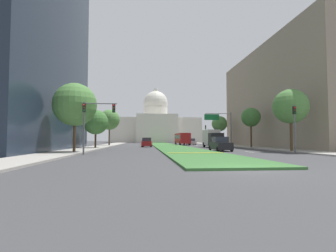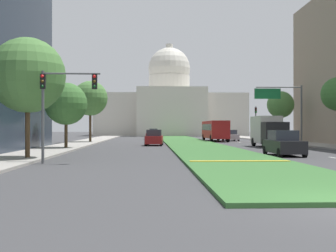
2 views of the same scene
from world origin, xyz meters
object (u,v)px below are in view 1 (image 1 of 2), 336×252
street_tree_right_mid (251,117)px  sedan_lead_stopped (220,144)px  street_tree_left_far (109,120)px  traffic_light_far_right (206,132)px  overhead_guide_sign (221,122)px  traffic_light_near_right (295,122)px  street_tree_right_near (291,107)px  box_truck_delivery (212,138)px  street_tree_left_mid (96,122)px  street_tree_right_far (219,124)px  sedan_midblock (147,143)px  sedan_very_far (146,141)px  traffic_light_near_left (93,116)px  sedan_far_horizon (145,142)px  sedan_distant (191,142)px  street_tree_left_near (75,105)px  city_bus (182,138)px  capitol_building (156,127)px

street_tree_right_mid → sedan_lead_stopped: (-8.29, -9.58, -4.32)m
street_tree_left_far → traffic_light_far_right: bearing=17.1°
overhead_guide_sign → sedan_lead_stopped: size_ratio=1.43×
traffic_light_near_right → street_tree_left_far: 39.86m
street_tree_right_near → overhead_guide_sign: bearing=98.7°
traffic_light_far_right → box_truck_delivery: traffic_light_far_right is taller
street_tree_left_mid → street_tree_right_far: bearing=31.4°
overhead_guide_sign → sedan_midblock: (-13.79, 2.75, -3.80)m
street_tree_right_near → street_tree_right_far: (0.13, 28.50, -0.34)m
street_tree_right_mid → sedan_very_far: (-17.15, 46.01, -4.34)m
sedan_very_far → box_truck_delivery: box_truck_delivery is taller
box_truck_delivery → traffic_light_near_left: bearing=-131.8°
street_tree_left_mid → sedan_far_horizon: size_ratio=1.50×
sedan_distant → sedan_far_horizon: 15.13m
box_truck_delivery → sedan_midblock: bearing=162.1°
street_tree_left_far → street_tree_left_mid: bearing=-89.9°
street_tree_left_near → sedan_lead_stopped: size_ratio=1.68×
overhead_guide_sign → traffic_light_near_right: bearing=-85.3°
street_tree_left_mid → traffic_light_far_right: bearing=44.7°
sedan_lead_stopped → sedan_midblock: sedan_lead_stopped is taller
sedan_very_far → street_tree_right_mid: bearing=-69.6°
street_tree_right_far → sedan_midblock: 18.86m
street_tree_left_mid → street_tree_left_far: street_tree_left_far is taller
traffic_light_near_right → sedan_distant: bearing=95.6°
sedan_far_horizon → street_tree_right_far: bearing=-46.1°
box_truck_delivery → street_tree_left_near: bearing=-139.8°
street_tree_left_mid → sedan_midblock: 11.66m
sedan_midblock → sedan_very_far: bearing=89.7°
traffic_light_near_right → traffic_light_near_left: bearing=-179.7°
street_tree_left_far → sedan_distant: size_ratio=1.74×
street_tree_right_near → sedan_lead_stopped: (-7.46, 3.43, -4.49)m
traffic_light_near_left → sedan_very_far: size_ratio=1.19×
street_tree_left_mid → street_tree_right_mid: bearing=-0.6°
city_bus → street_tree_left_mid: bearing=-127.8°
street_tree_right_far → sedan_very_far: size_ratio=1.56×
capitol_building → sedan_midblock: bearing=-94.2°
capitol_building → street_tree_right_mid: capitol_building is taller
street_tree_right_mid → street_tree_right_far: bearing=92.6°
traffic_light_near_right → city_bus: traffic_light_near_right is taller
street_tree_left_near → box_truck_delivery: size_ratio=1.19×
capitol_building → street_tree_right_near: size_ratio=4.92×
capitol_building → street_tree_right_near: 82.96m
street_tree_right_far → sedan_very_far: 34.92m
box_truck_delivery → city_bus: size_ratio=0.58×
street_tree_left_near → sedan_distant: 41.82m
capitol_building → sedan_distant: 46.24m
traffic_light_far_right → city_bus: (-6.38, -1.11, -1.54)m
traffic_light_near_right → sedan_very_far: (-15.24, 61.46, -2.49)m
overhead_guide_sign → city_bus: overhead_guide_sign is taller
city_bus → sedan_distant: bearing=24.3°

